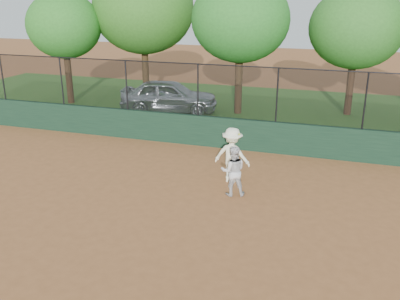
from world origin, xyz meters
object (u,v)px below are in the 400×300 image
(tree_3, at_px, (357,28))
(tree_2, at_px, (240,20))
(tree_0, at_px, (64,26))
(tree_1, at_px, (143,9))
(player_main, at_px, (232,155))
(parked_car, at_px, (169,96))
(player_second, at_px, (233,171))

(tree_3, bearing_deg, tree_2, -164.84)
(tree_0, xyz_separation_m, tree_1, (3.56, 2.08, 0.79))
(player_main, xyz_separation_m, tree_3, (3.45, 9.83, 3.24))
(tree_1, relative_size, tree_2, 1.11)
(tree_1, height_order, tree_2, tree_1)
(parked_car, xyz_separation_m, tree_1, (-2.28, 2.26, 4.05))
(tree_3, bearing_deg, tree_1, 179.71)
(tree_3, bearing_deg, tree_0, -172.00)
(tree_0, bearing_deg, tree_1, 30.27)
(player_main, distance_m, tree_2, 9.33)
(parked_car, distance_m, tree_0, 6.69)
(tree_1, height_order, tree_3, tree_1)
(parked_car, relative_size, tree_3, 0.79)
(player_second, distance_m, tree_2, 10.30)
(player_main, bearing_deg, tree_3, 70.69)
(player_main, height_order, tree_1, tree_1)
(tree_0, bearing_deg, player_second, -37.97)
(player_main, bearing_deg, player_second, -74.15)
(tree_0, relative_size, tree_2, 0.89)
(player_second, xyz_separation_m, tree_1, (-7.67, 10.85, 4.11))
(tree_1, xyz_separation_m, tree_2, (5.63, -1.47, -0.37))
(player_main, distance_m, tree_1, 12.97)
(player_main, distance_m, tree_3, 10.91)
(parked_car, relative_size, player_second, 3.16)
(parked_car, height_order, tree_0, tree_0)
(player_second, distance_m, player_main, 1.01)
(player_second, bearing_deg, tree_0, -55.83)
(player_main, height_order, tree_3, tree_3)
(player_main, relative_size, tree_2, 0.27)
(parked_car, relative_size, tree_2, 0.73)
(parked_car, bearing_deg, tree_3, -86.44)
(tree_0, relative_size, tree_1, 0.80)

